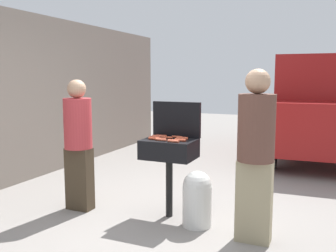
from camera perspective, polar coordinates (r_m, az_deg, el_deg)
ground_plane at (r=4.47m, az=-1.00°, el=-13.84°), size 24.00×24.00×0.00m
house_wall_side at (r=6.52m, az=-19.36°, el=4.36°), size 0.24×8.00×2.63m
bbq_grill at (r=4.28m, az=0.19°, el=-3.97°), size 0.60×0.44×0.92m
grill_lid_open at (r=4.42m, az=1.32°, el=1.03°), size 0.60×0.05×0.42m
hot_dog_0 at (r=4.29m, az=2.21°, el=-1.84°), size 0.13×0.04×0.03m
hot_dog_1 at (r=4.10m, az=0.88°, el=-2.26°), size 0.13×0.04×0.03m
hot_dog_2 at (r=4.34m, az=-2.05°, el=-1.72°), size 0.13×0.03×0.03m
hot_dog_3 at (r=4.23m, az=-1.11°, el=-1.98°), size 0.13×0.04×0.03m
hot_dog_4 at (r=4.31m, az=-0.14°, el=-1.79°), size 0.13×0.04×0.03m
hot_dog_5 at (r=4.13m, az=1.89°, el=-2.21°), size 0.13×0.03×0.03m
hot_dog_6 at (r=4.23m, az=-2.25°, el=-1.97°), size 0.13×0.04×0.03m
hot_dog_7 at (r=4.26m, az=2.23°, el=-1.91°), size 0.13×0.03×0.03m
hot_dog_8 at (r=4.42m, az=-1.60°, el=-1.56°), size 0.13×0.03×0.03m
hot_dog_9 at (r=4.16m, az=-1.06°, el=-2.13°), size 0.13×0.03×0.03m
hot_dog_10 at (r=4.19m, az=1.95°, el=-2.07°), size 0.13×0.03×0.03m
hot_dog_11 at (r=4.44m, az=-1.00°, el=-1.52°), size 0.13×0.03×0.03m
hot_dog_12 at (r=4.35m, az=1.44°, el=-1.70°), size 0.13×0.04×0.03m
hot_dog_13 at (r=4.07m, az=0.80°, el=-2.36°), size 0.13×0.04×0.03m
propane_tank at (r=4.14m, az=4.51°, el=-10.92°), size 0.32×0.32×0.62m
person_left at (r=4.63m, az=-13.64°, el=-2.12°), size 0.34×0.34×1.60m
person_right at (r=3.70m, az=13.34°, el=-3.61°), size 0.36×0.36×1.71m
parked_minivan at (r=8.24m, az=22.89°, el=2.78°), size 2.20×4.48×2.02m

